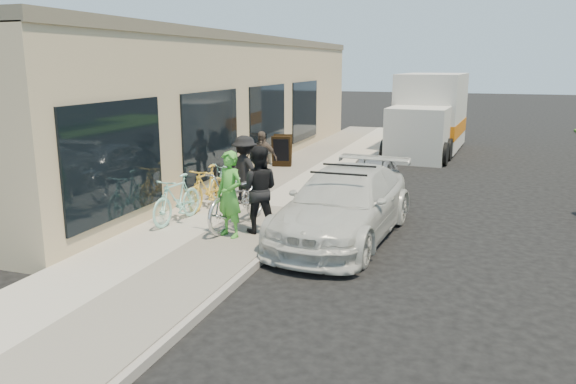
% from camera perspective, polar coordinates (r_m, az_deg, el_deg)
% --- Properties ---
extents(ground, '(120.00, 120.00, 0.00)m').
position_cam_1_polar(ground, '(9.90, 0.28, -7.01)').
color(ground, black).
rests_on(ground, ground).
extents(sidewalk, '(3.00, 34.00, 0.15)m').
position_cam_1_polar(sidewalk, '(13.24, -3.76, -1.53)').
color(sidewalk, '#AAA399').
rests_on(sidewalk, ground).
extents(curb, '(0.12, 34.00, 0.13)m').
position_cam_1_polar(curb, '(12.74, 2.69, -2.14)').
color(curb, gray).
rests_on(curb, ground).
extents(storefront, '(3.60, 20.00, 4.22)m').
position_cam_1_polar(storefront, '(18.75, -7.17, 9.02)').
color(storefront, '#C6AB89').
rests_on(storefront, ground).
extents(bike_rack, '(0.19, 0.54, 0.78)m').
position_cam_1_polar(bike_rack, '(13.95, -7.19, 1.45)').
color(bike_rack, black).
rests_on(bike_rack, sidewalk).
extents(sandwich_board, '(0.72, 0.73, 1.00)m').
position_cam_1_polar(sandwich_board, '(17.93, -0.63, 4.23)').
color(sandwich_board, '#311F0D').
rests_on(sandwich_board, sidewalk).
extents(sedan_white, '(2.28, 4.84, 1.40)m').
position_cam_1_polar(sedan_white, '(11.02, 5.70, -1.28)').
color(sedan_white, silver).
rests_on(sedan_white, ground).
extents(sedan_silver, '(1.44, 3.25, 1.09)m').
position_cam_1_polar(sedan_silver, '(14.17, 8.39, 1.27)').
color(sedan_silver, '#949599').
rests_on(sedan_silver, ground).
extents(moving_truck, '(2.64, 6.20, 2.98)m').
position_cam_1_polar(moving_truck, '(22.51, 14.12, 7.33)').
color(moving_truck, beige).
rests_on(moving_truck, ground).
extents(tandem_bike, '(0.99, 2.27, 1.16)m').
position_cam_1_polar(tandem_bike, '(11.33, -5.03, -0.63)').
color(tandem_bike, silver).
rests_on(tandem_bike, sidewalk).
extents(woman_rider, '(0.70, 0.58, 1.64)m').
position_cam_1_polar(woman_rider, '(10.61, -5.95, -0.24)').
color(woman_rider, green).
rests_on(woman_rider, sidewalk).
extents(man_standing, '(0.97, 0.85, 1.70)m').
position_cam_1_polar(man_standing, '(10.84, -3.08, 0.26)').
color(man_standing, black).
rests_on(man_standing, sidewalk).
extents(cruiser_bike_a, '(0.62, 1.67, 0.98)m').
position_cam_1_polar(cruiser_bike_a, '(11.81, -11.22, -0.71)').
color(cruiser_bike_a, '#9BE8D7').
rests_on(cruiser_bike_a, sidewalk).
extents(cruiser_bike_b, '(1.21, 1.65, 0.83)m').
position_cam_1_polar(cruiser_bike_b, '(14.03, -5.55, 1.31)').
color(cruiser_bike_b, '#9BE8D7').
rests_on(cruiser_bike_b, sidewalk).
extents(cruiser_bike_c, '(0.55, 1.63, 0.96)m').
position_cam_1_polar(cruiser_bike_c, '(12.85, -8.26, 0.47)').
color(cruiser_bike_c, yellow).
rests_on(cruiser_bike_c, sidewalk).
extents(bystander_a, '(1.17, 0.89, 1.61)m').
position_cam_1_polar(bystander_a, '(13.09, -4.40, 2.24)').
color(bystander_a, black).
rests_on(bystander_a, sidewalk).
extents(bystander_b, '(0.88, 0.41, 1.46)m').
position_cam_1_polar(bystander_b, '(15.16, -2.69, 3.46)').
color(bystander_b, brown).
rests_on(bystander_b, sidewalk).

